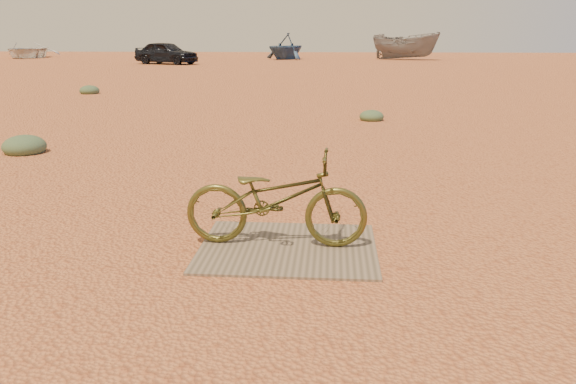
# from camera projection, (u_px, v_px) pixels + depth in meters

# --- Properties ---
(ground) EXTENTS (120.00, 120.00, 0.00)m
(ground) POSITION_uv_depth(u_px,v_px,m) (291.00, 251.00, 5.05)
(ground) COLOR #CC7746
(ground) RESTS_ON ground
(plywood_board) EXTENTS (1.59, 1.32, 0.02)m
(plywood_board) POSITION_uv_depth(u_px,v_px,m) (288.00, 248.00, 5.09)
(plywood_board) COLOR #7A6652
(plywood_board) RESTS_ON ground
(bicycle) EXTENTS (1.65, 0.60, 0.86)m
(bicycle) POSITION_uv_depth(u_px,v_px,m) (276.00, 199.00, 5.03)
(bicycle) COLOR #4A481D
(bicycle) RESTS_ON plywood_board
(car) EXTENTS (4.64, 3.17, 1.47)m
(car) POSITION_uv_depth(u_px,v_px,m) (166.00, 53.00, 36.94)
(car) COLOR black
(car) RESTS_ON ground
(boat_near_left) EXTENTS (5.39, 6.76, 1.25)m
(boat_near_left) POSITION_uv_depth(u_px,v_px,m) (27.00, 50.00, 47.11)
(boat_near_left) COLOR silver
(boat_near_left) RESTS_ON ground
(boat_far_left) EXTENTS (4.97, 5.09, 2.03)m
(boat_far_left) POSITION_uv_depth(u_px,v_px,m) (286.00, 46.00, 43.99)
(boat_far_left) COLOR #314D72
(boat_far_left) RESTS_ON ground
(boat_mid_right) EXTENTS (5.73, 4.25, 2.09)m
(boat_mid_right) POSITION_uv_depth(u_px,v_px,m) (405.00, 46.00, 43.42)
(boat_mid_right) COLOR slate
(boat_mid_right) RESTS_ON ground
(kale_a) EXTENTS (0.69, 0.69, 0.38)m
(kale_a) POSITION_uv_depth(u_px,v_px,m) (25.00, 153.00, 9.24)
(kale_a) COLOR #586D4A
(kale_a) RESTS_ON ground
(kale_b) EXTENTS (0.55, 0.55, 0.30)m
(kale_b) POSITION_uv_depth(u_px,v_px,m) (371.00, 120.00, 12.74)
(kale_b) COLOR #586D4A
(kale_b) RESTS_ON ground
(kale_c) EXTENTS (0.64, 0.64, 0.35)m
(kale_c) POSITION_uv_depth(u_px,v_px,m) (90.00, 94.00, 18.52)
(kale_c) COLOR #586D4A
(kale_c) RESTS_ON ground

